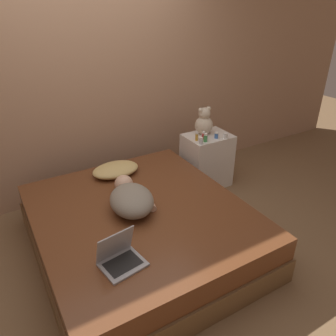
# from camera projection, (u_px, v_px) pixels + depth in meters

# --- Properties ---
(ground_plane) EXTENTS (12.00, 12.00, 0.00)m
(ground_plane) POSITION_uv_depth(u_px,v_px,m) (142.00, 248.00, 3.01)
(ground_plane) COLOR brown
(wall_back) EXTENTS (8.00, 0.06, 2.60)m
(wall_back) POSITION_uv_depth(u_px,v_px,m) (83.00, 79.00, 3.36)
(wall_back) COLOR tan
(wall_back) RESTS_ON ground_plane
(bed) EXTENTS (1.75, 1.94, 0.43)m
(bed) POSITION_uv_depth(u_px,v_px,m) (141.00, 229.00, 2.92)
(bed) COLOR brown
(bed) RESTS_ON ground_plane
(nightstand) EXTENTS (0.52, 0.40, 0.64)m
(nightstand) POSITION_uv_depth(u_px,v_px,m) (207.00, 160.00, 3.90)
(nightstand) COLOR silver
(nightstand) RESTS_ON ground_plane
(pillow) EXTENTS (0.48, 0.33, 0.11)m
(pillow) POSITION_uv_depth(u_px,v_px,m) (116.00, 170.00, 3.34)
(pillow) COLOR tan
(pillow) RESTS_ON bed
(person_lying) EXTENTS (0.45, 0.66, 0.21)m
(person_lying) POSITION_uv_depth(u_px,v_px,m) (131.00, 198.00, 2.79)
(person_lying) COLOR gray
(person_lying) RESTS_ON bed
(laptop) EXTENTS (0.32, 0.28, 0.24)m
(laptop) POSITION_uv_depth(u_px,v_px,m) (120.00, 257.00, 2.22)
(laptop) COLOR #9E9EA3
(laptop) RESTS_ON bed
(teddy_bear) EXTENTS (0.21, 0.21, 0.32)m
(teddy_bear) POSITION_uv_depth(u_px,v_px,m) (204.00, 122.00, 3.74)
(teddy_bear) COLOR beige
(teddy_bear) RESTS_ON nightstand
(bottle_clear) EXTENTS (0.04, 0.04, 0.08)m
(bottle_clear) POSITION_uv_depth(u_px,v_px,m) (201.00, 141.00, 3.51)
(bottle_clear) COLOR silver
(bottle_clear) RESTS_ON nightstand
(bottle_red) EXTENTS (0.04, 0.04, 0.09)m
(bottle_red) POSITION_uv_depth(u_px,v_px,m) (204.00, 135.00, 3.64)
(bottle_red) COLOR #B72D2D
(bottle_red) RESTS_ON nightstand
(bottle_blue) EXTENTS (0.04, 0.04, 0.07)m
(bottle_blue) POSITION_uv_depth(u_px,v_px,m) (216.00, 135.00, 3.66)
(bottle_blue) COLOR #3866B2
(bottle_blue) RESTS_ON nightstand
(bottle_amber) EXTENTS (0.03, 0.03, 0.10)m
(bottle_amber) POSITION_uv_depth(u_px,v_px,m) (197.00, 136.00, 3.60)
(bottle_amber) COLOR gold
(bottle_amber) RESTS_ON nightstand
(bottle_green) EXTENTS (0.04, 0.04, 0.10)m
(bottle_green) POSITION_uv_depth(u_px,v_px,m) (205.00, 138.00, 3.57)
(bottle_green) COLOR #3D8E4C
(bottle_green) RESTS_ON nightstand
(bottle_white) EXTENTS (0.06, 0.06, 0.06)m
(bottle_white) POSITION_uv_depth(u_px,v_px,m) (225.00, 136.00, 3.67)
(bottle_white) COLOR white
(bottle_white) RESTS_ON nightstand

